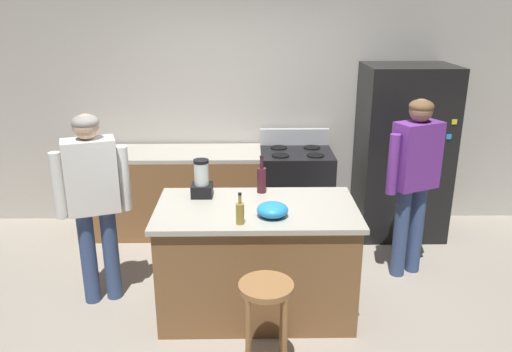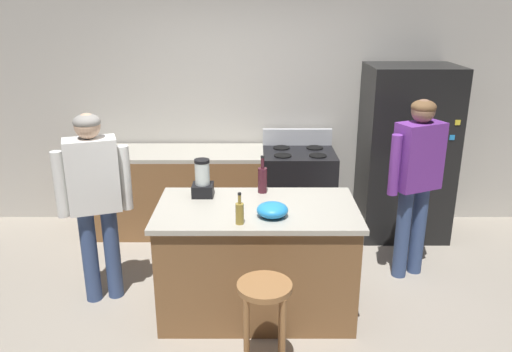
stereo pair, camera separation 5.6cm
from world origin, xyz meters
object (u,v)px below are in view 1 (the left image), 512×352
object	(u,v)px
kitchen_island	(257,259)
person_by_sink_right	(415,172)
refrigerator	(403,152)
stove_range	(296,191)
blender_appliance	(202,181)
bottle_vinegar	(240,213)
bar_stool	(266,305)
mixing_bowl	(272,210)
bottle_wine	(262,179)
person_by_island_left	(93,193)

from	to	relation	value
kitchen_island	person_by_sink_right	size ratio (longest dim) A/B	0.95
kitchen_island	person_by_sink_right	bearing A→B (deg)	22.63
refrigerator	stove_range	world-z (taller)	refrigerator
blender_appliance	bottle_vinegar	bearing A→B (deg)	-60.34
bar_stool	mixing_bowl	xyz separation A→B (m)	(0.07, 0.60, 0.42)
blender_appliance	mixing_bowl	bearing A→B (deg)	-37.74
stove_range	refrigerator	bearing A→B (deg)	-1.27
stove_range	mixing_bowl	distance (m)	1.81
bottle_vinegar	stove_range	bearing A→B (deg)	72.74
refrigerator	mixing_bowl	distance (m)	2.23
blender_appliance	kitchen_island	bearing A→B (deg)	-28.86
bar_stool	bottle_wine	xyz separation A→B (m)	(-0.00, 1.10, 0.49)
blender_appliance	bottle_vinegar	size ratio (longest dim) A/B	1.31
bar_stool	bottle_vinegar	world-z (taller)	bottle_vinegar
person_by_island_left	mixing_bowl	bearing A→B (deg)	-14.30
blender_appliance	bottle_vinegar	world-z (taller)	blender_appliance
bar_stool	person_by_sink_right	bearing A→B (deg)	45.28
stove_range	bottle_wine	world-z (taller)	bottle_wine
kitchen_island	person_by_sink_right	distance (m)	1.61
mixing_bowl	person_by_island_left	bearing A→B (deg)	165.70
person_by_sink_right	blender_appliance	xyz separation A→B (m)	(-1.84, -0.34, 0.05)
person_by_sink_right	bottle_wine	size ratio (longest dim) A/B	5.19
bar_stool	mixing_bowl	distance (m)	0.73
refrigerator	bottle_vinegar	size ratio (longest dim) A/B	7.69
person_by_sink_right	bottle_vinegar	xyz separation A→B (m)	(-1.52, -0.90, 0.00)
blender_appliance	mixing_bowl	distance (m)	0.70
bottle_wine	blender_appliance	bearing A→B (deg)	-170.89
person_by_island_left	bottle_vinegar	xyz separation A→B (m)	(1.18, -0.49, 0.03)
bottle_wine	mixing_bowl	bearing A→B (deg)	-82.45
person_by_sink_right	bar_stool	bearing A→B (deg)	-134.72
blender_appliance	person_by_sink_right	bearing A→B (deg)	10.50
refrigerator	person_by_island_left	size ratio (longest dim) A/B	1.13
kitchen_island	blender_appliance	world-z (taller)	blender_appliance
refrigerator	stove_range	distance (m)	1.20
bar_stool	refrigerator	bearing A→B (deg)	56.33
person_by_island_left	bottle_vinegar	world-z (taller)	person_by_island_left
refrigerator	blender_appliance	world-z (taller)	refrigerator
refrigerator	bottle_vinegar	xyz separation A→B (m)	(-1.69, -1.81, 0.09)
person_by_sink_right	blender_appliance	world-z (taller)	person_by_sink_right
bar_stool	stove_range	bearing A→B (deg)	80.15
person_by_sink_right	person_by_island_left	bearing A→B (deg)	-171.41
refrigerator	blender_appliance	distance (m)	2.37
person_by_island_left	mixing_bowl	distance (m)	1.46
bottle_wine	refrigerator	bearing A→B (deg)	37.77
refrigerator	blender_appliance	xyz separation A→B (m)	(-2.01, -1.26, 0.13)
refrigerator	mixing_bowl	xyz separation A→B (m)	(-1.45, -1.69, 0.05)
stove_range	bar_stool	world-z (taller)	stove_range
bar_stool	person_by_island_left	bearing A→B (deg)	144.67
mixing_bowl	bottle_wine	bearing A→B (deg)	97.55
person_by_island_left	bottle_wine	world-z (taller)	person_by_island_left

